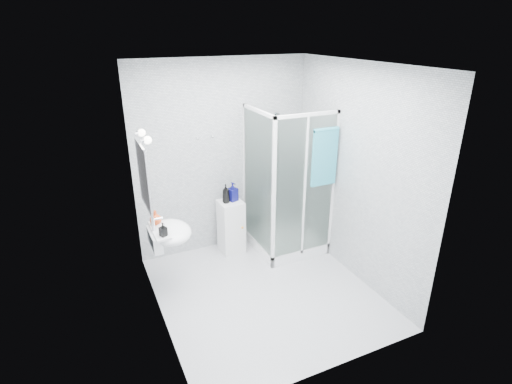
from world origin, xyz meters
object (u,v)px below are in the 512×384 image
shower_enclosure (284,221)px  wall_basin (168,233)px  shampoo_bottle_a (226,194)px  soap_dispenser_black (163,230)px  shampoo_bottle_b (233,192)px  soap_dispenser_orange (155,218)px  storage_cabinet (231,226)px  hand_towel (325,156)px

shower_enclosure → wall_basin: shower_enclosure is taller
shampoo_bottle_a → soap_dispenser_black: 1.27m
shampoo_bottle_b → soap_dispenser_orange: 1.24m
wall_basin → shampoo_bottle_a: same height
wall_basin → soap_dispenser_black: soap_dispenser_black is taller
storage_cabinet → shower_enclosure: bearing=-25.6°
wall_basin → hand_towel: hand_towel is taller
hand_towel → soap_dispenser_black: 2.13m
shower_enclosure → soap_dispenser_orange: (-1.76, -0.18, 0.50)m
storage_cabinet → hand_towel: bearing=-37.1°
shower_enclosure → hand_towel: size_ratio=2.73×
hand_towel → shampoo_bottle_b: hand_towel is taller
wall_basin → storage_cabinet: bearing=31.7°
shower_enclosure → wall_basin: size_ratio=3.57×
storage_cabinet → soap_dispenser_black: size_ratio=4.91×
soap_dispenser_black → wall_basin: bearing=63.2°
storage_cabinet → shampoo_bottle_b: bearing=31.1°
hand_towel → shampoo_bottle_a: size_ratio=2.83×
shampoo_bottle_a → soap_dispenser_black: size_ratio=1.70×
soap_dispenser_orange → shampoo_bottle_b: bearing=23.8°
storage_cabinet → soap_dispenser_black: soap_dispenser_black is taller
wall_basin → shampoo_bottle_a: bearing=33.3°
hand_towel → soap_dispenser_black: bearing=-177.7°
shower_enclosure → hand_towel: 1.14m
wall_basin → storage_cabinet: wall_basin is taller
shower_enclosure → storage_cabinet: 0.73m
wall_basin → soap_dispenser_orange: 0.23m
shower_enclosure → storage_cabinet: (-0.67, 0.29, -0.07)m
wall_basin → shampoo_bottle_b: (1.03, 0.64, 0.08)m
soap_dispenser_orange → soap_dispenser_black: soap_dispenser_orange is taller
shower_enclosure → shampoo_bottle_a: 0.90m
shampoo_bottle_a → soap_dispenser_black: (-1.01, -0.77, 0.06)m
shampoo_bottle_b → soap_dispenser_orange: size_ratio=1.52×
wall_basin → storage_cabinet: size_ratio=0.75×
hand_towel → soap_dispenser_orange: size_ratio=4.31×
shower_enclosure → soap_dispenser_black: size_ratio=13.10×
shampoo_bottle_b → soap_dispenser_black: 1.38m
soap_dispenser_orange → soap_dispenser_black: size_ratio=1.12×
soap_dispenser_black → shampoo_bottle_a: bearing=37.6°
wall_basin → shower_enclosure: bearing=10.8°
hand_towel → soap_dispenser_black: (-2.06, -0.08, -0.53)m
hand_towel → shampoo_bottle_b: (-0.94, 0.72, -0.59)m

